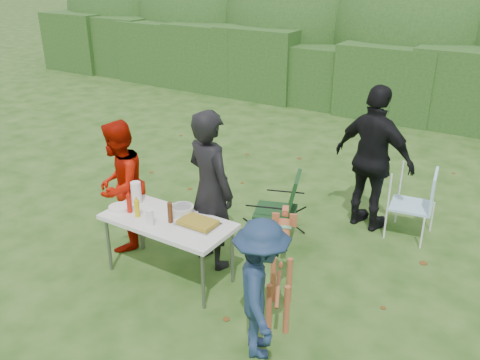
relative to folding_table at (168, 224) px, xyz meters
The scene contains 20 objects.
ground 0.70m from the folding_table, 51.14° to the right, with size 80.00×80.00×0.00m, color #1E4211.
hedge_row 7.91m from the folding_table, 89.44° to the left, with size 22.00×1.40×1.70m, color #23471C.
shrub_backdrop 9.55m from the folding_table, 89.53° to the left, with size 20.00×2.60×3.20m, color #3D6628.
folding_table is the anchor object (origin of this frame).
person_cook 0.62m from the folding_table, 66.13° to the left, with size 0.70×0.46×1.92m, color black.
person_red_jacket 0.99m from the folding_table, 166.12° to the left, with size 0.81×0.63×1.66m, color #A31002.
person_black_puffy 2.85m from the folding_table, 57.52° to the left, with size 1.15×0.48×1.97m, color black.
child 1.58m from the folding_table, 18.80° to the right, with size 0.89×0.51×1.38m, color #192C4A.
dog 1.43m from the folding_table, ahead, with size 0.98×0.39×0.93m, color #A1522E, non-canonical shape.
camping_chair 1.52m from the folding_table, 65.03° to the left, with size 0.60×0.60×0.95m, color #163919, non-canonical shape.
lawn_chair 3.21m from the folding_table, 49.67° to the left, with size 0.56×0.56×0.95m, color #59BEE4, non-canonical shape.
food_tray 0.38m from the folding_table, 12.06° to the left, with size 0.45×0.30×0.02m, color #B7B7BA.
focaccia_bread 0.38m from the folding_table, 12.06° to the left, with size 0.40×0.26×0.04m, color olive.
mustard_bottle 0.38m from the folding_table, 159.67° to the right, with size 0.06×0.06×0.20m, color gold.
ketchup_bottle 0.51m from the folding_table, 169.82° to the right, with size 0.06×0.06×0.22m, color #AC1609.
beer_bottle 0.19m from the folding_table, 22.58° to the right, with size 0.06×0.06×0.24m, color #47230F.
paper_towel_roll 0.63m from the folding_table, 166.16° to the left, with size 0.12×0.12×0.26m, color white.
cup_stack 0.25m from the folding_table, 111.84° to the right, with size 0.08×0.08×0.18m, color white.
pasta_bowl 0.23m from the folding_table, 72.26° to the left, with size 0.26×0.26×0.10m, color silver.
plate_stack 0.63m from the folding_table, 169.57° to the right, with size 0.24×0.24×0.05m, color white.
Camera 1 is at (3.27, -3.69, 3.41)m, focal length 38.00 mm.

